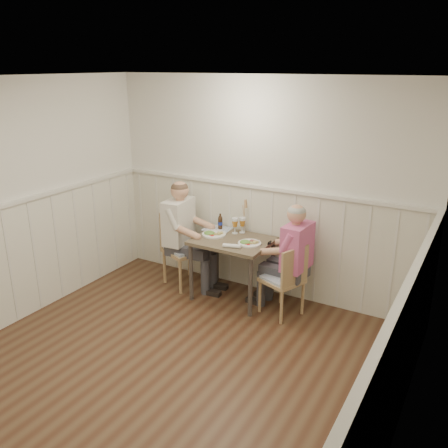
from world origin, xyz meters
name	(u,v)px	position (x,y,z in m)	size (l,w,h in m)	color
ground_plane	(150,385)	(0.00, 0.00, 0.00)	(4.50, 4.50, 0.00)	#452819
room_shell	(140,223)	(0.00, 0.00, 1.52)	(4.04, 4.54, 2.60)	white
wainscot	(191,285)	(0.00, 0.69, 0.69)	(4.00, 4.49, 1.34)	beige
dining_table	(232,248)	(-0.18, 1.84, 0.65)	(0.89, 0.70, 0.75)	#4B402F
chair_right	(285,278)	(0.54, 1.76, 0.46)	(0.51, 0.51, 0.84)	#9E6E4D
chair_left	(182,245)	(-0.94, 1.88, 0.51)	(0.59, 0.59, 0.95)	#9E6E4D
man_in_pink	(293,267)	(0.57, 1.89, 0.54)	(0.62, 0.43, 1.30)	#3F3F47
diner_cream	(182,242)	(-0.89, 1.83, 0.58)	(0.67, 0.46, 1.39)	#3F3F47
plate_man	(249,242)	(0.05, 1.80, 0.77)	(0.27, 0.27, 0.07)	white
plate_diner	(213,233)	(-0.46, 1.85, 0.77)	(0.29, 0.29, 0.07)	white
beer_glass_a	(242,223)	(-0.19, 2.10, 0.88)	(0.08, 0.08, 0.19)	silver
beer_glass_b	(235,223)	(-0.26, 2.04, 0.88)	(0.08, 0.08, 0.19)	silver
beer_bottle	(220,222)	(-0.49, 2.08, 0.84)	(0.06, 0.06, 0.20)	black
rolled_napkin	(232,246)	(-0.06, 1.60, 0.77)	(0.21, 0.10, 0.04)	white
grass_vase	(243,216)	(-0.20, 2.15, 0.95)	(0.05, 0.05, 0.43)	silver
gingham_mat	(217,229)	(-0.52, 2.06, 0.75)	(0.35, 0.29, 0.01)	slate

